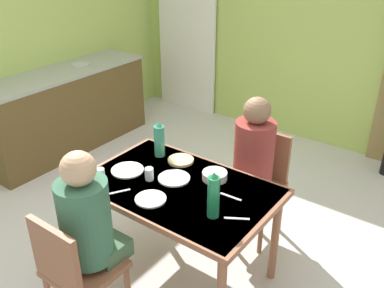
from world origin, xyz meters
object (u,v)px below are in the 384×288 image
water_bottle_green_far (159,140)px  serving_bowl_center (214,176)px  kitchen_counter (65,110)px  dining_table (179,196)px  chair_near_diner (75,269)px  water_bottle_green_near (213,196)px  person_near_diner (87,218)px  chair_far_diner (259,178)px  person_far_diner (253,153)px

water_bottle_green_far → serving_bowl_center: size_ratio=1.62×
kitchen_counter → serving_bowl_center: (2.43, -0.63, 0.32)m
kitchen_counter → dining_table: 2.44m
chair_near_diner → water_bottle_green_near: size_ratio=2.88×
kitchen_counter → water_bottle_green_near: size_ratio=6.56×
kitchen_counter → water_bottle_green_near: water_bottle_green_near is taller
person_near_diner → water_bottle_green_far: 0.91m
chair_near_diner → serving_bowl_center: 1.06m
chair_near_diner → serving_bowl_center: size_ratio=5.12×
serving_bowl_center → water_bottle_green_far: bearing=175.5°
chair_near_diner → chair_far_diner: same height
serving_bowl_center → person_far_diner: bearing=81.6°
chair_far_diner → kitchen_counter: bearing=-1.7°
kitchen_counter → chair_near_diner: bearing=-37.4°
kitchen_counter → person_far_diner: person_far_diner is taller
dining_table → water_bottle_green_near: (0.37, -0.14, 0.22)m
person_near_diner → serving_bowl_center: size_ratio=4.53×
chair_near_diner → person_far_diner: person_far_diner is taller
dining_table → water_bottle_green_near: 0.45m
person_near_diner → serving_bowl_center: (0.32, 0.84, -0.01)m
chair_near_diner → dining_table: bearing=77.1°
person_near_diner → person_far_diner: (0.38, 1.26, 0.00)m
dining_table → person_far_diner: (0.21, 0.63, 0.12)m
dining_table → chair_far_diner: (0.21, 0.77, -0.17)m
chair_near_diner → kitchen_counter: bearing=142.6°
person_far_diner → water_bottle_green_near: person_far_diner is taller
person_far_diner → chair_far_diner: bearing=-90.0°
person_far_diner → water_bottle_green_far: size_ratio=2.80×
person_near_diner → water_bottle_green_near: (0.54, 0.49, 0.11)m
person_near_diner → kitchen_counter: bearing=145.1°
chair_far_diner → water_bottle_green_far: (-0.58, -0.52, 0.38)m
kitchen_counter → water_bottle_green_near: 2.86m
kitchen_counter → chair_near_diner: kitchen_counter is taller
kitchen_counter → chair_near_diner: (2.11, -1.61, 0.05)m
water_bottle_green_far → serving_bowl_center: 0.53m
kitchen_counter → dining_table: size_ratio=1.54×
chair_near_diner → water_bottle_green_near: 0.92m
chair_near_diner → person_near_diner: (0.00, 0.14, 0.28)m
chair_far_diner → person_near_diner: person_near_diner is taller
kitchen_counter → serving_bowl_center: kitchen_counter is taller
chair_far_diner → water_bottle_green_near: 1.00m
person_near_diner → water_bottle_green_near: size_ratio=2.55×
serving_bowl_center → chair_near_diner: bearing=-108.3°
water_bottle_green_near → dining_table: bearing=159.3°
chair_near_diner → water_bottle_green_far: size_ratio=3.16×
kitchen_counter → serving_bowl_center: 2.53m
serving_bowl_center → kitchen_counter: bearing=165.4°
person_far_diner → kitchen_counter: bearing=-4.8°
chair_far_diner → dining_table: bearing=74.8°
serving_bowl_center → dining_table: bearing=-125.1°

